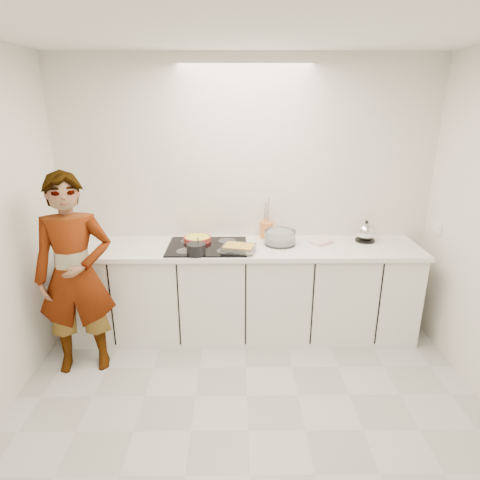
{
  "coord_description": "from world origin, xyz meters",
  "views": [
    {
      "loc": [
        -0.08,
        -2.22,
        2.16
      ],
      "look_at": [
        -0.05,
        1.05,
        1.05
      ],
      "focal_mm": 30.0,
      "sensor_mm": 36.0,
      "label": 1
    }
  ],
  "objects_px": {
    "kettle": "(366,233)",
    "baking_dish": "(239,248)",
    "hob": "(207,246)",
    "saucepan": "(196,249)",
    "utensil_crock": "(267,230)",
    "mixing_bowl": "(280,238)",
    "tart_dish": "(197,239)",
    "cook": "(75,276)"
  },
  "relations": [
    {
      "from": "kettle",
      "to": "baking_dish",
      "type": "bearing_deg",
      "value": -166.17
    },
    {
      "from": "hob",
      "to": "saucepan",
      "type": "xyz_separation_m",
      "value": [
        -0.08,
        -0.21,
        0.05
      ]
    },
    {
      "from": "saucepan",
      "to": "utensil_crock",
      "type": "xyz_separation_m",
      "value": [
        0.65,
        0.48,
        0.02
      ]
    },
    {
      "from": "baking_dish",
      "to": "mixing_bowl",
      "type": "height_order",
      "value": "mixing_bowl"
    },
    {
      "from": "tart_dish",
      "to": "utensil_crock",
      "type": "distance_m",
      "value": 0.68
    },
    {
      "from": "saucepan",
      "to": "baking_dish",
      "type": "bearing_deg",
      "value": 10.18
    },
    {
      "from": "hob",
      "to": "utensil_crock",
      "type": "bearing_deg",
      "value": 26.04
    },
    {
      "from": "kettle",
      "to": "utensil_crock",
      "type": "xyz_separation_m",
      "value": [
        -0.94,
        0.12,
        -0.01
      ]
    },
    {
      "from": "mixing_bowl",
      "to": "kettle",
      "type": "bearing_deg",
      "value": 5.67
    },
    {
      "from": "hob",
      "to": "kettle",
      "type": "distance_m",
      "value": 1.51
    },
    {
      "from": "hob",
      "to": "kettle",
      "type": "relative_size",
      "value": 2.96
    },
    {
      "from": "mixing_bowl",
      "to": "cook",
      "type": "height_order",
      "value": "cook"
    },
    {
      "from": "hob",
      "to": "tart_dish",
      "type": "bearing_deg",
      "value": 126.23
    },
    {
      "from": "hob",
      "to": "utensil_crock",
      "type": "xyz_separation_m",
      "value": [
        0.56,
        0.28,
        0.07
      ]
    },
    {
      "from": "tart_dish",
      "to": "cook",
      "type": "bearing_deg",
      "value": -145.97
    },
    {
      "from": "hob",
      "to": "baking_dish",
      "type": "xyz_separation_m",
      "value": [
        0.29,
        -0.14,
        0.04
      ]
    },
    {
      "from": "cook",
      "to": "mixing_bowl",
      "type": "bearing_deg",
      "value": 7.14
    },
    {
      "from": "hob",
      "to": "saucepan",
      "type": "height_order",
      "value": "saucepan"
    },
    {
      "from": "kettle",
      "to": "saucepan",
      "type": "bearing_deg",
      "value": -167.02
    },
    {
      "from": "baking_dish",
      "to": "tart_dish",
      "type": "bearing_deg",
      "value": 144.29
    },
    {
      "from": "tart_dish",
      "to": "utensil_crock",
      "type": "bearing_deg",
      "value": 11.57
    },
    {
      "from": "saucepan",
      "to": "utensil_crock",
      "type": "height_order",
      "value": "saucepan"
    },
    {
      "from": "baking_dish",
      "to": "utensil_crock",
      "type": "height_order",
      "value": "utensil_crock"
    },
    {
      "from": "baking_dish",
      "to": "cook",
      "type": "height_order",
      "value": "cook"
    },
    {
      "from": "hob",
      "to": "baking_dish",
      "type": "height_order",
      "value": "baking_dish"
    },
    {
      "from": "baking_dish",
      "to": "cook",
      "type": "distance_m",
      "value": 1.38
    },
    {
      "from": "kettle",
      "to": "cook",
      "type": "relative_size",
      "value": 0.14
    },
    {
      "from": "kettle",
      "to": "mixing_bowl",
      "type": "bearing_deg",
      "value": -174.33
    },
    {
      "from": "saucepan",
      "to": "mixing_bowl",
      "type": "xyz_separation_m",
      "value": [
        0.76,
        0.28,
        0.0
      ]
    },
    {
      "from": "hob",
      "to": "baking_dish",
      "type": "bearing_deg",
      "value": -26.14
    },
    {
      "from": "cook",
      "to": "saucepan",
      "type": "bearing_deg",
      "value": 5.34
    },
    {
      "from": "hob",
      "to": "kettle",
      "type": "xyz_separation_m",
      "value": [
        1.5,
        0.16,
        0.08
      ]
    },
    {
      "from": "tart_dish",
      "to": "utensil_crock",
      "type": "relative_size",
      "value": 1.88
    },
    {
      "from": "mixing_bowl",
      "to": "kettle",
      "type": "relative_size",
      "value": 1.5
    },
    {
      "from": "baking_dish",
      "to": "mixing_bowl",
      "type": "relative_size",
      "value": 0.88
    },
    {
      "from": "tart_dish",
      "to": "kettle",
      "type": "bearing_deg",
      "value": 0.61
    },
    {
      "from": "hob",
      "to": "saucepan",
      "type": "relative_size",
      "value": 3.48
    },
    {
      "from": "utensil_crock",
      "to": "tart_dish",
      "type": "bearing_deg",
      "value": -168.43
    },
    {
      "from": "tart_dish",
      "to": "cook",
      "type": "height_order",
      "value": "cook"
    },
    {
      "from": "utensil_crock",
      "to": "mixing_bowl",
      "type": "bearing_deg",
      "value": -61.18
    },
    {
      "from": "tart_dish",
      "to": "baking_dish",
      "type": "relative_size",
      "value": 0.94
    },
    {
      "from": "tart_dish",
      "to": "baking_dish",
      "type": "height_order",
      "value": "baking_dish"
    }
  ]
}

